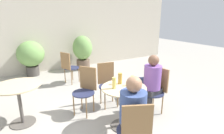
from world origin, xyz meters
TOP-DOWN VIEW (x-y plane):
  - ground_plane at (0.00, 0.00)m, footprint 20.00×20.00m
  - storefront_wall at (0.00, 4.11)m, footprint 10.00×0.06m
  - cafe_table_near at (0.19, -0.02)m, footprint 0.76×0.76m
  - cafe_table_far at (-1.35, 0.98)m, footprint 0.79×0.79m
  - bistro_chair_0 at (-0.15, -0.78)m, footprint 0.47×0.49m
  - bistro_chair_1 at (1.03, 0.07)m, footprint 0.45×0.44m
  - bistro_chair_2 at (0.36, 0.87)m, footprint 0.44×0.45m
  - bistro_chair_3 at (-0.17, 0.79)m, footprint 0.50×0.49m
  - bistro_chair_4 at (-0.02, 2.48)m, footprint 0.49×0.47m
  - bistro_chair_5 at (1.31, 0.64)m, footprint 0.48×0.47m
  - seated_person_0 at (-0.08, -0.64)m, footprint 0.40×0.42m
  - seated_person_1 at (0.87, 0.05)m, footprint 0.34×0.32m
  - beer_glass_0 at (0.22, 0.15)m, footprint 0.07×0.07m
  - beer_glass_1 at (0.03, 0.03)m, footprint 0.06×0.06m
  - beer_glass_2 at (0.18, -0.19)m, footprint 0.06×0.06m
  - beer_glass_3 at (0.37, -0.01)m, footprint 0.06×0.06m
  - potted_plant_0 at (-0.85, 3.79)m, footprint 0.84×0.84m
  - potted_plant_1 at (0.85, 3.65)m, footprint 0.69×0.69m

SIDE VIEW (x-z plane):
  - ground_plane at x=0.00m, z-range 0.00..0.00m
  - bistro_chair_0 at x=-0.15m, z-range 0.09..1.01m
  - bistro_chair_1 at x=1.03m, z-range 0.09..1.01m
  - bistro_chair_2 at x=0.36m, z-range 0.09..1.01m
  - bistro_chair_3 at x=-0.17m, z-range 0.09..1.01m
  - bistro_chair_4 at x=-0.02m, z-range 0.09..1.01m
  - bistro_chair_5 at x=1.31m, z-range 0.09..1.01m
  - cafe_table_near at x=0.19m, z-range 0.18..0.93m
  - cafe_table_far at x=-1.35m, z-range 0.19..0.94m
  - potted_plant_0 at x=-0.85m, z-range 0.11..1.24m
  - potted_plant_1 at x=0.85m, z-range 0.08..1.30m
  - seated_person_0 at x=-0.08m, z-range 0.11..1.30m
  - seated_person_1 at x=0.87m, z-range 0.12..1.33m
  - beer_glass_2 at x=0.18m, z-range 0.75..0.90m
  - beer_glass_3 at x=0.37m, z-range 0.75..0.92m
  - beer_glass_1 at x=0.03m, z-range 0.75..0.94m
  - beer_glass_0 at x=0.22m, z-range 0.75..0.94m
  - storefront_wall at x=0.00m, z-range 0.00..3.00m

